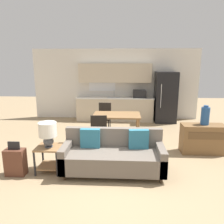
# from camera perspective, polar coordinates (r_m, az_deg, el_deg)

# --- Properties ---
(ground_plane) EXTENTS (20.00, 20.00, 0.00)m
(ground_plane) POSITION_cam_1_polar(r_m,az_deg,el_deg) (4.49, -1.60, -16.24)
(ground_plane) COLOR #9E8460
(wall_back) EXTENTS (6.40, 0.07, 2.70)m
(wall_back) POSITION_cam_1_polar(r_m,az_deg,el_deg) (8.59, 0.82, 7.24)
(wall_back) COLOR silver
(wall_back) RESTS_ON ground_plane
(kitchen_counter) EXTENTS (2.91, 0.65, 2.15)m
(kitchen_counter) POSITION_cam_1_polar(r_m,az_deg,el_deg) (8.36, 0.90, 3.57)
(kitchen_counter) COLOR beige
(kitchen_counter) RESTS_ON ground_plane
(refrigerator) EXTENTS (0.77, 0.79, 1.86)m
(refrigerator) POSITION_cam_1_polar(r_m,az_deg,el_deg) (8.36, 13.78, 3.80)
(refrigerator) COLOR black
(refrigerator) RESTS_ON ground_plane
(dining_table) EXTENTS (1.33, 0.83, 0.75)m
(dining_table) POSITION_cam_1_polar(r_m,az_deg,el_deg) (6.21, 1.23, -1.25)
(dining_table) COLOR olive
(dining_table) RESTS_ON ground_plane
(couch) EXTENTS (2.01, 0.80, 0.86)m
(couch) POSITION_cam_1_polar(r_m,az_deg,el_deg) (4.51, 0.31, -11.22)
(couch) COLOR #3D2D1E
(couch) RESTS_ON ground_plane
(side_table) EXTENTS (0.48, 0.48, 0.53)m
(side_table) POSITION_cam_1_polar(r_m,az_deg,el_deg) (4.69, -16.09, -10.61)
(side_table) COLOR olive
(side_table) RESTS_ON ground_plane
(table_lamp) EXTENTS (0.35, 0.35, 0.51)m
(table_lamp) POSITION_cam_1_polar(r_m,az_deg,el_deg) (4.50, -16.42, -5.01)
(table_lamp) COLOR #4C515B
(table_lamp) RESTS_ON side_table
(credenza) EXTENTS (1.03, 0.43, 0.71)m
(credenza) POSITION_cam_1_polar(r_m,az_deg,el_deg) (5.82, 22.58, -6.47)
(credenza) COLOR brown
(credenza) RESTS_ON ground_plane
(vase) EXTENTS (0.20, 0.20, 0.47)m
(vase) POSITION_cam_1_polar(r_m,az_deg,el_deg) (5.71, 23.17, -0.89)
(vase) COLOR #234C84
(vase) RESTS_ON credenza
(dining_chair_far_left) EXTENTS (0.45, 0.45, 0.92)m
(dining_chair_far_left) POSITION_cam_1_polar(r_m,az_deg,el_deg) (6.99, -2.01, -1.02)
(dining_chair_far_left) COLOR black
(dining_chair_far_left) RESTS_ON ground_plane
(dining_chair_near_left) EXTENTS (0.44, 0.44, 0.92)m
(dining_chair_near_left) POSITION_cam_1_polar(r_m,az_deg,el_deg) (5.56, -3.39, -4.69)
(dining_chair_near_left) COLOR black
(dining_chair_near_left) RESTS_ON ground_plane
(suitcase) EXTENTS (0.38, 0.22, 0.69)m
(suitcase) POSITION_cam_1_polar(r_m,az_deg,el_deg) (4.79, -23.90, -11.82)
(suitcase) COLOR brown
(suitcase) RESTS_ON ground_plane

